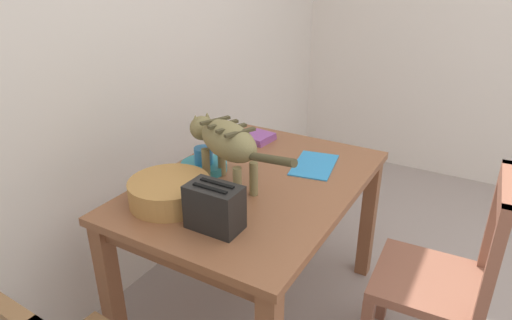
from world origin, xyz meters
TOP-DOWN VIEW (x-y plane):
  - wall_rear at (-0.00, 1.94)m, footprint 4.98×0.11m
  - dining_table at (0.05, 1.20)m, footprint 1.23×0.85m
  - cat at (-0.05, 1.29)m, footprint 0.31×0.63m
  - saucer_bowl at (0.02, 1.46)m, footprint 0.22×0.22m
  - coffee_mug at (0.02, 1.46)m, footprint 0.12×0.09m
  - magazine at (0.32, 1.04)m, footprint 0.32×0.23m
  - book_stack at (0.46, 1.42)m, footprint 0.17×0.15m
  - wicker_basket at (-0.29, 1.40)m, footprint 0.33×0.33m
  - toaster at (-0.36, 1.14)m, footprint 0.12×0.20m
  - wooden_chair_far at (0.13, 0.39)m, footprint 0.44×0.44m

SIDE VIEW (x-z plane):
  - wooden_chair_far at x=0.13m, z-range -0.01..0.92m
  - dining_table at x=0.05m, z-range 0.28..1.01m
  - magazine at x=0.32m, z-range 0.74..0.74m
  - saucer_bowl at x=0.02m, z-range 0.74..0.77m
  - book_stack at x=0.46m, z-range 0.74..0.77m
  - wicker_basket at x=-0.29m, z-range 0.74..0.83m
  - coffee_mug at x=0.02m, z-range 0.77..0.85m
  - toaster at x=-0.36m, z-range 0.73..0.91m
  - cat at x=-0.05m, z-range 0.79..1.09m
  - wall_rear at x=0.00m, z-range 0.00..2.50m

